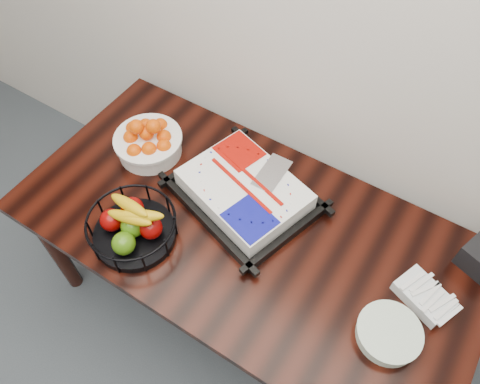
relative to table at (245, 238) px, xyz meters
The scene contains 6 objects.
table is the anchor object (origin of this frame).
cake_tray 0.19m from the table, 124.37° to the left, with size 0.62×0.54×0.11m.
tangerine_bowl 0.58m from the table, 169.20° to the left, with size 0.29×0.29×0.18m.
fruit_basket 0.45m from the table, 141.90° to the right, with size 0.33×0.33×0.18m.
plate_stack 0.64m from the table, 10.05° to the right, with size 0.21×0.21×0.05m.
fork_bag 0.69m from the table, ahead, with size 0.22×0.18×0.05m.
Camera 1 is at (0.49, 1.19, 2.28)m, focal length 35.00 mm.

